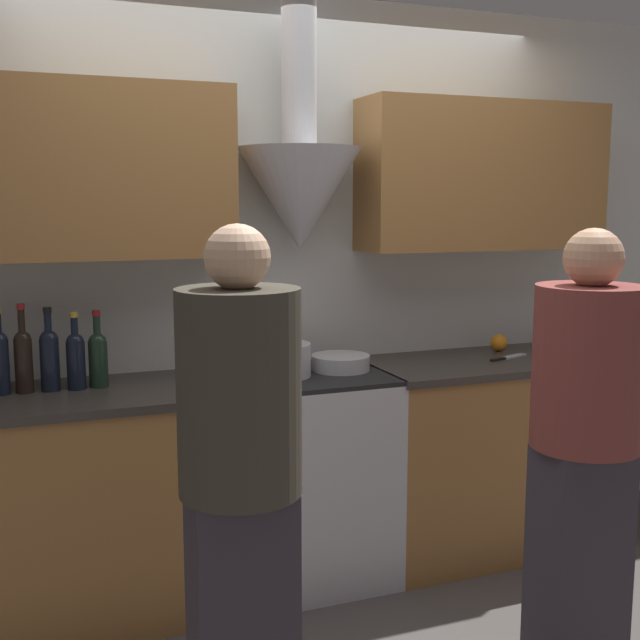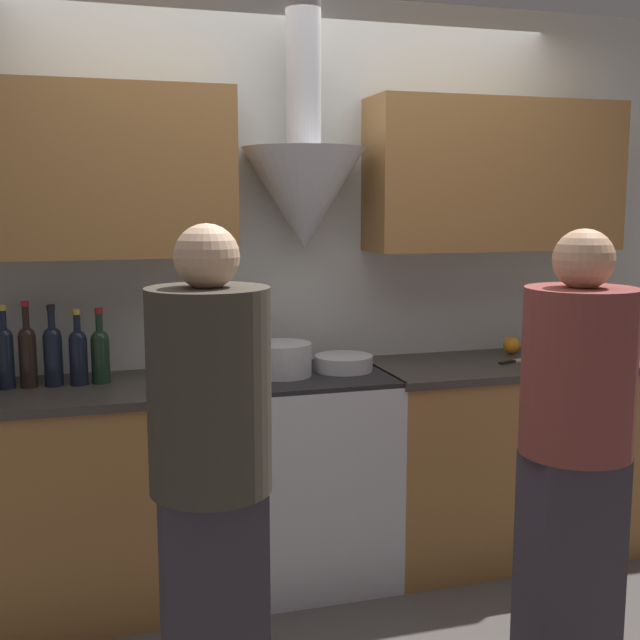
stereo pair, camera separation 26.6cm
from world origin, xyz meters
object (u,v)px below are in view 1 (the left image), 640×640
Objects in this scene: wine_bottle_6 at (98,356)px; person_foreground_right at (585,438)px; orange_fruit at (499,343)px; person_foreground_left at (241,478)px; wine_bottle_4 at (50,357)px; wine_bottle_3 at (23,357)px; mixing_bowl at (341,363)px; stock_pot at (281,360)px; stove_range at (312,475)px; wine_bottle_5 at (76,358)px; wine_bottle_2 at (0,359)px.

person_foreground_right is at bearing -36.61° from wine_bottle_6.
orange_fruit is at bearing 69.47° from person_foreground_right.
wine_bottle_4 is at bearing 112.25° from person_foreground_left.
wine_bottle_3 is 1.33m from mixing_bowl.
person_foreground_left is (-0.47, -1.06, -0.12)m from stock_pot.
wine_bottle_4 is 0.21× the size of person_foreground_right.
wine_bottle_4 is 1.07× the size of wine_bottle_6.
stove_range is at bearing -4.57° from wine_bottle_6.
wine_bottle_4 is 0.10m from wine_bottle_5.
wine_bottle_2 is (-1.26, 0.08, 0.60)m from stove_range.
wine_bottle_5 is 3.69× the size of orange_fruit.
wine_bottle_5 reaches higher than stock_pot.
wine_bottle_4 reaches higher than mixing_bowl.
wine_bottle_6 is 0.76m from stock_pot.
stove_range is 1.19m from orange_fruit.
stock_pot is 1.00× the size of mixing_bowl.
wine_bottle_3 reaches higher than mixing_bowl.
person_foreground_right is (-0.45, -1.21, -0.11)m from orange_fruit.
wine_bottle_6 is (-0.90, 0.07, 0.59)m from stove_range.
orange_fruit is (2.33, 0.08, -0.10)m from wine_bottle_2.
wine_bottle_5 and wine_bottle_6 have the same top height.
mixing_bowl is at bearing -2.22° from wine_bottle_5.
person_foreground_left is at bearing -67.75° from wine_bottle_4.
wine_bottle_3 is at bearing 176.41° from stove_range.
person_foreground_right reaches higher than mixing_bowl.
stove_range is 2.65× the size of wine_bottle_3.
stock_pot is at bearing 125.96° from person_foreground_right.
mixing_bowl is (0.14, 0.02, 0.50)m from stove_range.
wine_bottle_2 is at bearing 178.90° from wine_bottle_3.
person_foreground_left is at bearing -120.27° from stove_range.
wine_bottle_3 reaches higher than orange_fruit.
wine_bottle_2 is 0.21× the size of person_foreground_right.
stove_range is 1.08m from wine_bottle_6.
stove_range is 0.52m from mixing_bowl.
stove_range is at bearing -171.75° from orange_fruit.
stove_range is 1.24m from wine_bottle_4.
wine_bottle_5 is (0.10, -0.01, -0.01)m from wine_bottle_4.
wine_bottle_6 is at bearing -0.64° from wine_bottle_2.
wine_bottle_2 is 0.21× the size of person_foreground_left.
stove_range is at bearing 1.85° from stock_pot.
wine_bottle_2 reaches higher than wine_bottle_4.
stove_range is 2.99× the size of wine_bottle_6.
stock_pot reaches higher than stove_range.
orange_fruit is (0.92, 0.14, 0.01)m from mixing_bowl.
wine_bottle_3 is (-1.18, 0.07, 0.60)m from stove_range.
wine_bottle_5 is 0.84m from stock_pot.
stock_pot is (1.12, -0.08, -0.07)m from wine_bottle_2.
wine_bottle_4 is at bearing 173.32° from wine_bottle_5.
wine_bottle_3 is at bearing 147.90° from person_foreground_right.
person_foreground_right is at bearing -54.04° from stock_pot.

